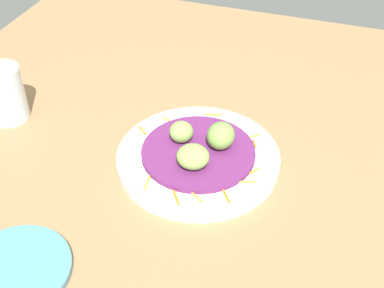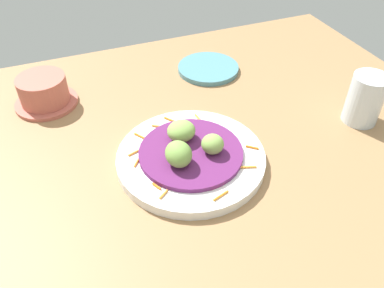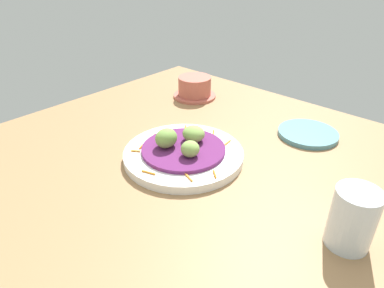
# 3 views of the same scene
# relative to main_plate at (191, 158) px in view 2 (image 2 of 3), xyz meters

# --- Properties ---
(table_surface) EXTENTS (1.10, 1.10, 0.02)m
(table_surface) POSITION_rel_main_plate_xyz_m (0.05, -0.05, -0.02)
(table_surface) COLOR #936D47
(table_surface) RESTS_ON ground
(main_plate) EXTENTS (0.27, 0.27, 0.02)m
(main_plate) POSITION_rel_main_plate_xyz_m (0.00, 0.00, 0.00)
(main_plate) COLOR white
(main_plate) RESTS_ON table_surface
(cabbage_bed) EXTENTS (0.19, 0.19, 0.01)m
(cabbage_bed) POSITION_rel_main_plate_xyz_m (-0.00, 0.00, 0.01)
(cabbage_bed) COLOR #60235B
(cabbage_bed) RESTS_ON main_plate
(carrot_garnish) EXTENTS (0.23, 0.24, 0.00)m
(carrot_garnish) POSITION_rel_main_plate_xyz_m (-0.01, 0.01, 0.01)
(carrot_garnish) COLOR orange
(carrot_garnish) RESTS_ON main_plate
(guac_scoop_left) EXTENTS (0.05, 0.05, 0.04)m
(guac_scoop_left) POSITION_rel_main_plate_xyz_m (-0.03, -0.02, 0.04)
(guac_scoop_left) COLOR #759E47
(guac_scoop_left) RESTS_ON cabbage_bed
(guac_scoop_center) EXTENTS (0.05, 0.05, 0.04)m
(guac_scoop_center) POSITION_rel_main_plate_xyz_m (0.04, -0.02, 0.04)
(guac_scoop_center) COLOR #84A851
(guac_scoop_center) RESTS_ON cabbage_bed
(guac_scoop_right) EXTENTS (0.05, 0.05, 0.04)m
(guac_scoop_right) POSITION_rel_main_plate_xyz_m (-0.00, 0.04, 0.04)
(guac_scoop_right) COLOR #84A851
(guac_scoop_right) RESTS_ON cabbage_bed
(side_plate_small) EXTENTS (0.15, 0.15, 0.01)m
(side_plate_small) POSITION_rel_main_plate_xyz_m (0.16, 0.29, -0.00)
(side_plate_small) COLOR teal
(side_plate_small) RESTS_ON table_surface
(terracotta_bowl) EXTENTS (0.14, 0.14, 0.07)m
(terracotta_bowl) POSITION_rel_main_plate_xyz_m (-0.23, 0.29, 0.02)
(terracotta_bowl) COLOR #B75B4C
(terracotta_bowl) RESTS_ON table_surface
(water_glass) EXTENTS (0.07, 0.07, 0.10)m
(water_glass) POSITION_rel_main_plate_xyz_m (0.38, -0.01, 0.04)
(water_glass) COLOR silver
(water_glass) RESTS_ON table_surface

